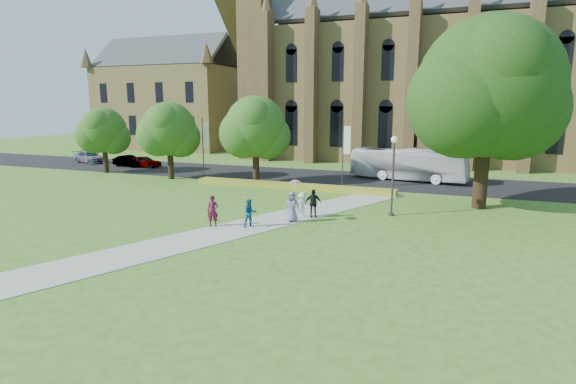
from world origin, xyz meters
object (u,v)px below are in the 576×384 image
at_px(car_0, 145,162).
at_px(car_2, 89,157).
at_px(tour_coach, 408,164).
at_px(streetlamp, 393,166).
at_px(large_tree, 488,87).
at_px(pedestrian_0, 213,211).
at_px(car_1, 129,161).

xyz_separation_m(car_0, car_2, (-9.21, 1.00, 0.04)).
xyz_separation_m(tour_coach, car_0, (-29.69, -1.52, -0.88)).
distance_m(streetlamp, large_tree, 8.73).
bearing_deg(tour_coach, pedestrian_0, 166.26).
relative_size(streetlamp, car_0, 1.35).
distance_m(streetlamp, car_1, 34.93).
bearing_deg(streetlamp, pedestrian_0, -145.41).
bearing_deg(car_2, large_tree, -86.82).
bearing_deg(streetlamp, car_1, 157.97).
xyz_separation_m(large_tree, car_1, (-37.79, 8.57, -7.69)).
xyz_separation_m(streetlamp, car_0, (-30.21, 13.26, -2.62)).
height_order(car_1, car_2, car_2).
height_order(large_tree, tour_coach, large_tree).
relative_size(car_1, car_2, 0.82).
bearing_deg(car_1, tour_coach, -80.98).
distance_m(streetlamp, tour_coach, 14.89).
distance_m(streetlamp, car_0, 33.10).
bearing_deg(large_tree, car_0, 166.22).
bearing_deg(pedestrian_0, car_1, 118.11).
xyz_separation_m(streetlamp, car_2, (-39.43, 14.26, -2.57)).
relative_size(tour_coach, car_1, 2.78).
distance_m(tour_coach, car_0, 29.75).
bearing_deg(tour_coach, large_tree, -140.37).
bearing_deg(car_2, car_0, -80.78).
height_order(large_tree, car_1, large_tree).
height_order(large_tree, car_2, large_tree).
relative_size(car_1, pedestrian_0, 2.12).
bearing_deg(large_tree, car_2, 167.74).
bearing_deg(large_tree, tour_coach, 120.35).
bearing_deg(car_0, car_1, 87.39).
height_order(tour_coach, car_1, tour_coach).
distance_m(car_2, pedestrian_0, 36.41).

